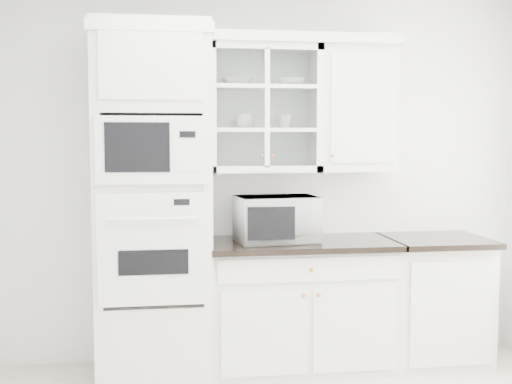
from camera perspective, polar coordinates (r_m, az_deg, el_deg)
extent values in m
cube|color=white|center=(4.77, 0.03, 1.29)|extent=(4.00, 0.02, 2.70)
cube|color=white|center=(4.42, -9.07, -0.99)|extent=(0.76, 0.65, 2.40)
cube|color=white|center=(4.12, -9.10, -5.05)|extent=(0.70, 0.03, 0.72)
cube|color=black|center=(4.12, -9.09, -6.19)|extent=(0.44, 0.01, 0.16)
cube|color=white|center=(4.06, -9.22, 3.67)|extent=(0.70, 0.03, 0.43)
cube|color=black|center=(4.05, -10.50, 3.93)|extent=(0.40, 0.01, 0.31)
cube|color=white|center=(4.68, 3.99, -10.10)|extent=(1.30, 0.60, 0.88)
cube|color=black|center=(4.55, 4.12, -4.60)|extent=(1.32, 0.67, 0.04)
cube|color=white|center=(4.98, 15.48, -9.35)|extent=(0.70, 0.60, 0.88)
cube|color=black|center=(4.85, 15.77, -4.17)|extent=(0.72, 0.67, 0.04)
cube|color=white|center=(4.61, 0.68, 7.39)|extent=(0.80, 0.33, 0.90)
cube|color=white|center=(4.61, 0.67, 5.53)|extent=(0.74, 0.29, 0.02)
cube|color=white|center=(4.62, 0.68, 9.25)|extent=(0.74, 0.29, 0.02)
cube|color=white|center=(4.76, 8.80, 7.25)|extent=(0.55, 0.33, 0.90)
cube|color=white|center=(4.62, -0.59, 13.43)|extent=(2.14, 0.38, 0.07)
imported|color=white|center=(4.50, 1.78, -2.38)|extent=(0.60, 0.51, 0.32)
imported|color=white|center=(4.60, -1.70, 9.72)|extent=(0.22, 0.22, 0.05)
imported|color=white|center=(4.65, 3.20, 9.70)|extent=(0.23, 0.23, 0.06)
imported|color=white|center=(4.60, -1.01, 6.28)|extent=(0.16, 0.16, 0.10)
imported|color=white|center=(4.63, 2.56, 6.26)|extent=(0.11, 0.11, 0.10)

